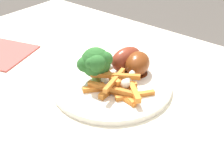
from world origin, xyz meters
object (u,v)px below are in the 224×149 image
at_px(dinner_plate, 112,85).
at_px(chicken_drumstick_far, 137,65).
at_px(chicken_drumstick_near, 125,60).
at_px(dining_table, 104,125).
at_px(broccoli_floret_front, 96,63).
at_px(carrot_fries_pile, 117,87).

height_order(dinner_plate, chicken_drumstick_far, chicken_drumstick_far).
bearing_deg(dinner_plate, chicken_drumstick_near, 101.39).
distance_m(dining_table, dinner_plate, 0.14).
height_order(broccoli_floret_front, chicken_drumstick_far, broccoli_floret_front).
xyz_separation_m(dining_table, carrot_fries_pile, (0.06, -0.03, 0.15)).
bearing_deg(dining_table, chicken_drumstick_near, 68.24).
relative_size(broccoli_floret_front, carrot_fries_pile, 0.58).
relative_size(dining_table, chicken_drumstick_far, 8.03).
height_order(dinner_plate, carrot_fries_pile, carrot_fries_pile).
bearing_deg(broccoli_floret_front, dinner_plate, 32.71).
height_order(dinner_plate, broccoli_floret_front, broccoli_floret_front).
height_order(dinner_plate, chicken_drumstick_near, chicken_drumstick_near).
distance_m(carrot_fries_pile, chicken_drumstick_far, 0.08).
bearing_deg(dinner_plate, broccoli_floret_front, -147.29).
distance_m(dining_table, chicken_drumstick_near, 0.17).
distance_m(dining_table, chicken_drumstick_far, 0.18).
xyz_separation_m(dinner_plate, chicken_drumstick_far, (0.02, 0.06, 0.03)).
relative_size(broccoli_floret_front, chicken_drumstick_far, 0.58).
xyz_separation_m(broccoli_floret_front, chicken_drumstick_near, (0.02, 0.08, -0.02)).
bearing_deg(carrot_fries_pile, dining_table, 154.78).
bearing_deg(chicken_drumstick_near, carrot_fries_pile, -62.08).
bearing_deg(chicken_drumstick_far, dinner_plate, -107.97).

